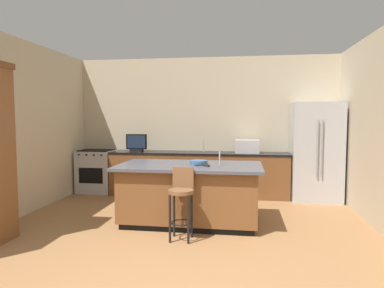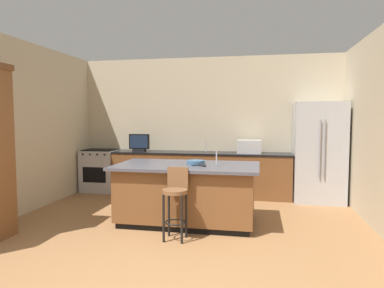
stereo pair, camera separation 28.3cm
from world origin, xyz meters
TOP-DOWN VIEW (x-y plane):
  - wall_back at (0.00, 4.74)m, footprint 6.06×0.12m
  - wall_left at (-2.83, 2.37)m, footprint 0.12×5.14m
  - counter_back at (-0.09, 4.36)m, footprint 3.74×0.62m
  - kitchen_island at (0.03, 2.43)m, footprint 2.19×1.22m
  - refrigerator at (2.25, 4.29)m, footprint 0.94×0.79m
  - range_oven at (-2.34, 4.36)m, footprint 0.75×0.63m
  - microwave at (0.92, 4.36)m, footprint 0.48×0.36m
  - tv_monitor at (-1.41, 4.31)m, footprint 0.45×0.16m
  - sink_faucet_back at (0.01, 4.46)m, footprint 0.02×0.02m
  - sink_faucet_island at (0.49, 2.43)m, footprint 0.02×0.02m
  - bar_stool_center at (0.03, 1.70)m, footprint 0.34×0.34m
  - fruit_bowl at (0.16, 2.49)m, footprint 0.28×0.28m
  - cell_phone at (0.15, 2.37)m, footprint 0.14×0.16m
  - tv_remote at (0.29, 2.29)m, footprint 0.15×0.15m

SIDE VIEW (x-z plane):
  - counter_back at x=-0.09m, z-range 0.00..0.91m
  - range_oven at x=-2.34m, z-range 0.00..0.93m
  - kitchen_island at x=0.03m, z-range 0.01..0.92m
  - bar_stool_center at x=0.03m, z-range 0.09..1.06m
  - cell_phone at x=0.15m, z-range 0.91..0.92m
  - tv_remote at x=0.29m, z-range 0.91..0.93m
  - fruit_bowl at x=0.16m, z-range 0.91..0.97m
  - refrigerator at x=2.25m, z-range 0.00..1.93m
  - sink_faucet_island at x=0.49m, z-range 0.91..1.13m
  - sink_faucet_back at x=0.01m, z-range 0.91..1.15m
  - microwave at x=0.92m, z-range 0.91..1.18m
  - tv_monitor at x=-1.41m, z-range 0.90..1.27m
  - wall_back at x=0.00m, z-range 0.00..2.93m
  - wall_left at x=-2.83m, z-range 0.00..2.93m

